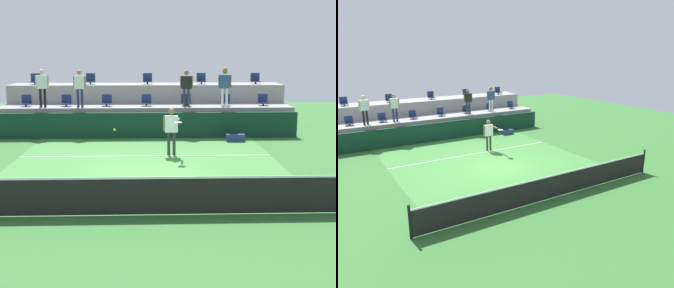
{
  "view_description": "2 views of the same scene",
  "coord_description": "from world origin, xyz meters",
  "views": [
    {
      "loc": [
        0.18,
        -14.92,
        3.81
      ],
      "look_at": [
        0.71,
        -0.15,
        0.93
      ],
      "focal_mm": 52.82,
      "sensor_mm": 36.0,
      "label": 1
    },
    {
      "loc": [
        -7.27,
        -12.67,
        5.28
      ],
      "look_at": [
        0.1,
        -0.61,
        1.26
      ],
      "focal_mm": 35.29,
      "sensor_mm": 36.0,
      "label": 2
    }
  ],
  "objects": [
    {
      "name": "spectator_leaning_on_rail",
      "position": [
        1.77,
        6.85,
        2.21
      ],
      "size": [
        0.57,
        0.24,
        1.61
      ],
      "color": "#2D2D33",
      "rests_on": "seating_tier_lower"
    },
    {
      "name": "stadium_chair_lower_mid_left",
      "position": [
        -1.78,
        7.23,
        1.46
      ],
      "size": [
        0.44,
        0.4,
        0.52
      ],
      "color": "#2D2D33",
      "rests_on": "seating_tier_lower"
    },
    {
      "name": "stadium_chair_upper_left",
      "position": [
        -2.69,
        9.03,
        2.31
      ],
      "size": [
        0.44,
        0.4,
        0.52
      ],
      "color": "#2D2D33",
      "rests_on": "seating_tier_upper"
    },
    {
      "name": "tennis_net",
      "position": [
        0.0,
        -4.0,
        0.5
      ],
      "size": [
        10.48,
        0.08,
        1.07
      ],
      "color": "black",
      "rests_on": "ground_plane"
    },
    {
      "name": "stadium_chair_lower_far_left",
      "position": [
        -5.36,
        7.23,
        1.46
      ],
      "size": [
        0.44,
        0.4,
        0.52
      ],
      "color": "#2D2D33",
      "rests_on": "seating_tier_lower"
    },
    {
      "name": "spectator_in_grey",
      "position": [
        -2.91,
        6.85,
        2.22
      ],
      "size": [
        0.58,
        0.24,
        1.62
      ],
      "color": "navy",
      "rests_on": "seating_tier_lower"
    },
    {
      "name": "tennis_ball",
      "position": [
        -0.82,
        -1.43,
        1.59
      ],
      "size": [
        0.07,
        0.07,
        0.07
      ],
      "color": "#CCE033"
    },
    {
      "name": "stadium_chair_upper_center",
      "position": [
        0.04,
        9.03,
        2.31
      ],
      "size": [
        0.44,
        0.4,
        0.52
      ],
      "color": "#2D2D33",
      "rests_on": "seating_tier_upper"
    },
    {
      "name": "stadium_chair_lower_far_right",
      "position": [
        5.28,
        7.23,
        1.46
      ],
      "size": [
        0.44,
        0.4,
        0.52
      ],
      "color": "#2D2D33",
      "rests_on": "seating_tier_lower"
    },
    {
      "name": "court_service_line",
      "position": [
        0.0,
        2.4,
        0.01
      ],
      "size": [
        9.0,
        0.06,
        0.0
      ],
      "primitive_type": "cube",
      "color": "white",
      "rests_on": "ground_plane"
    },
    {
      "name": "sponsor_backboard",
      "position": [
        0.0,
        6.0,
        0.55
      ],
      "size": [
        13.0,
        0.16,
        1.1
      ],
      "primitive_type": "cube",
      "color": "#0F3323",
      "rests_on": "ground_plane"
    },
    {
      "name": "seating_tier_upper",
      "position": [
        0.0,
        9.1,
        1.05
      ],
      "size": [
        13.0,
        1.8,
        2.1
      ],
      "primitive_type": "cube",
      "color": "gray",
      "rests_on": "ground_plane"
    },
    {
      "name": "ground_plane",
      "position": [
        0.0,
        0.0,
        0.0
      ],
      "size": [
        40.0,
        40.0,
        0.0
      ],
      "primitive_type": "plane",
      "color": "#336B2D"
    },
    {
      "name": "tennis_player",
      "position": [
        0.93,
        2.51,
        1.05
      ],
      "size": [
        0.63,
        1.22,
        1.71
      ],
      "color": "#2D2D33",
      "rests_on": "ground_plane"
    },
    {
      "name": "stadium_chair_lower_left",
      "position": [
        -3.58,
        7.23,
        1.46
      ],
      "size": [
        0.44,
        0.4,
        0.52
      ],
      "color": "#2D2D33",
      "rests_on": "seating_tier_lower"
    },
    {
      "name": "stadium_chair_lower_right",
      "position": [
        3.57,
        7.23,
        1.46
      ],
      "size": [
        0.44,
        0.4,
        0.52
      ],
      "color": "#2D2D33",
      "rests_on": "seating_tier_lower"
    },
    {
      "name": "stadium_chair_lower_center",
      "position": [
        0.0,
        7.23,
        1.46
      ],
      "size": [
        0.44,
        0.4,
        0.52
      ],
      "color": "#2D2D33",
      "rests_on": "seating_tier_lower"
    },
    {
      "name": "spectator_with_hat",
      "position": [
        3.46,
        6.85,
        2.3
      ],
      "size": [
        0.59,
        0.44,
        1.72
      ],
      "color": "white",
      "rests_on": "seating_tier_lower"
    },
    {
      "name": "stadium_chair_upper_far_right",
      "position": [
        5.28,
        9.03,
        2.31
      ],
      "size": [
        0.44,
        0.4,
        0.52
      ],
      "color": "#2D2D33",
      "rests_on": "seating_tier_upper"
    },
    {
      "name": "court_inner_paint",
      "position": [
        0.0,
        1.0,
        0.0
      ],
      "size": [
        9.0,
        10.0,
        0.01
      ],
      "primitive_type": "cube",
      "color": "#3D7F38",
      "rests_on": "ground_plane"
    },
    {
      "name": "equipment_bag",
      "position": [
        3.69,
        5.09,
        0.15
      ],
      "size": [
        0.76,
        0.28,
        0.3
      ],
      "primitive_type": "cube",
      "color": "navy",
      "rests_on": "ground_plane"
    },
    {
      "name": "stadium_chair_upper_far_left",
      "position": [
        -5.33,
        9.03,
        2.31
      ],
      "size": [
        0.44,
        0.4,
        0.52
      ],
      "color": "#2D2D33",
      "rests_on": "seating_tier_upper"
    },
    {
      "name": "spectator_in_white",
      "position": [
        -4.54,
        6.85,
        2.25
      ],
      "size": [
        0.59,
        0.24,
        1.66
      ],
      "color": "black",
      "rests_on": "seating_tier_lower"
    },
    {
      "name": "stadium_chair_upper_right",
      "position": [
        2.64,
        9.03,
        2.31
      ],
      "size": [
        0.44,
        0.4,
        0.52
      ],
      "color": "#2D2D33",
      "rests_on": "seating_tier_upper"
    },
    {
      "name": "seating_tier_lower",
      "position": [
        0.0,
        7.3,
        0.62
      ],
      "size": [
        13.0,
        1.8,
        1.25
      ],
      "primitive_type": "cube",
      "color": "gray",
      "rests_on": "ground_plane"
    },
    {
      "name": "stadium_chair_lower_mid_right",
      "position": [
        1.79,
        7.23,
        1.46
      ],
      "size": [
        0.44,
        0.4,
        0.52
      ],
      "color": "#2D2D33",
      "rests_on": "seating_tier_lower"
    }
  ]
}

